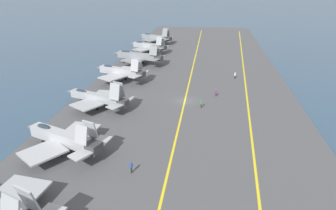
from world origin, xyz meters
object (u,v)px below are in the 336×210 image
object	(u,v)px
parked_jet_seventh	(148,46)
parked_jet_eighth	(155,37)
crew_purple_vest	(216,92)
crew_green_vest	(201,103)
crew_white_vest	(235,75)
parked_jet_sixth	(138,56)
crew_blue_vest	(131,166)
parked_jet_third	(62,138)
parked_jet_fifth	(120,71)
parked_jet_fourth	(97,97)

from	to	relation	value
parked_jet_seventh	parked_jet_eighth	size ratio (longest dim) A/B	0.96
crew_purple_vest	crew_green_vest	xyz separation A→B (m)	(-7.23, 3.09, 0.06)
crew_green_vest	crew_white_vest	bearing A→B (deg)	-21.32
parked_jet_eighth	crew_green_vest	size ratio (longest dim) A/B	8.74
parked_jet_eighth	parked_jet_sixth	bearing A→B (deg)	-178.99
parked_jet_seventh	crew_blue_vest	size ratio (longest dim) A/B	8.20
parked_jet_third	parked_jet_fifth	xyz separation A→B (m)	(34.86, 0.93, 0.40)
parked_jet_fifth	crew_white_vest	xyz separation A→B (m)	(6.42, -30.02, -1.72)
parked_jet_seventh	crew_white_vest	world-z (taller)	parked_jet_seventh
parked_jet_third	crew_green_vest	world-z (taller)	parked_jet_third
parked_jet_fifth	parked_jet_seventh	distance (m)	33.38
crew_green_vest	crew_blue_vest	size ratio (longest dim) A/B	0.98
parked_jet_fourth	parked_jet_sixth	xyz separation A→B (m)	(34.51, -0.47, 0.53)
parked_jet_seventh	crew_green_vest	size ratio (longest dim) A/B	8.38
parked_jet_third	crew_purple_vest	size ratio (longest dim) A/B	9.08
parked_jet_third	crew_blue_vest	bearing A→B (deg)	-109.48
parked_jet_third	parked_jet_fourth	distance (m)	17.25
crew_green_vest	parked_jet_third	bearing A→B (deg)	133.87
parked_jet_third	crew_blue_vest	xyz separation A→B (m)	(-4.27, -12.08, -1.26)
parked_jet_third	parked_jet_fifth	bearing A→B (deg)	1.53
parked_jet_fifth	crew_white_vest	distance (m)	30.75
parked_jet_fourth	crew_purple_vest	bearing A→B (deg)	-67.94
parked_jet_fourth	crew_blue_vest	bearing A→B (deg)	-149.18
parked_jet_eighth	crew_purple_vest	xyz separation A→B (m)	(-58.42, -24.75, -1.55)
parked_jet_eighth	crew_blue_vest	size ratio (longest dim) A/B	8.55
parked_jet_fifth	crew_green_vest	xyz separation A→B (m)	(-14.89, -21.70, -1.68)
parked_jet_fifth	parked_jet_sixth	world-z (taller)	parked_jet_fifth
parked_jet_sixth	parked_jet_eighth	world-z (taller)	parked_jet_eighth
crew_blue_vest	parked_jet_seventh	bearing A→B (deg)	9.70
parked_jet_eighth	parked_jet_fourth	bearing A→B (deg)	-179.89
parked_jet_fourth	parked_jet_sixth	distance (m)	34.52
crew_green_vest	crew_white_vest	world-z (taller)	crew_green_vest
crew_green_vest	crew_purple_vest	bearing A→B (deg)	-23.16
crew_purple_vest	crew_white_vest	distance (m)	15.02
parked_jet_sixth	parked_jet_seventh	xyz separation A→B (m)	(16.49, 0.04, -0.24)
parked_jet_fourth	parked_jet_fifth	world-z (taller)	parked_jet_fifth
parked_jet_third	crew_white_vest	size ratio (longest dim) A/B	8.94
parked_jet_third	parked_jet_seventh	world-z (taller)	parked_jet_seventh
parked_jet_sixth	crew_purple_vest	bearing A→B (deg)	-135.46
parked_jet_seventh	crew_blue_vest	bearing A→B (deg)	-170.30
parked_jet_seventh	crew_purple_vest	xyz separation A→B (m)	(-41.04, -24.19, -1.57)
parked_jet_sixth	crew_white_vest	bearing A→B (deg)	-109.61
parked_jet_seventh	parked_jet_fifth	bearing A→B (deg)	178.95
parked_jet_fourth	parked_jet_eighth	world-z (taller)	parked_jet_eighth
crew_blue_vest	crew_purple_vest	bearing A→B (deg)	-20.52
parked_jet_eighth	crew_white_vest	size ratio (longest dim) A/B	9.13
parked_jet_fifth	parked_jet_sixth	distance (m)	16.89
parked_jet_fourth	crew_white_vest	size ratio (longest dim) A/B	9.15
parked_jet_third	parked_jet_seventh	distance (m)	68.24
parked_jet_seventh	crew_white_vest	bearing A→B (deg)	-132.51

